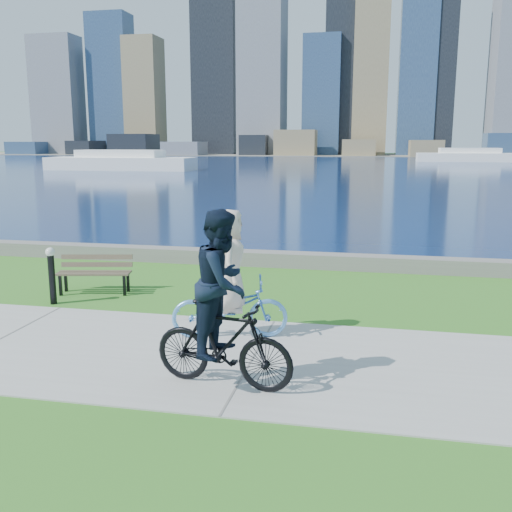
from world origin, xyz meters
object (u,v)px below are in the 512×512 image
at_px(bollard_lamp, 52,272).
at_px(cyclist_man, 223,314).
at_px(park_bench, 95,270).
at_px(cyclist_woman, 230,291).

bearing_deg(bollard_lamp, cyclist_man, -35.81).
bearing_deg(cyclist_man, park_bench, 52.28).
distance_m(cyclist_woman, cyclist_man, 1.84).
distance_m(park_bench, cyclist_man, 5.43).
bearing_deg(park_bench, bollard_lamp, -124.63).
xyz_separation_m(cyclist_woman, cyclist_man, (0.37, -1.79, 0.19)).
relative_size(cyclist_woman, cyclist_man, 0.90).
xyz_separation_m(bollard_lamp, cyclist_man, (4.13, -2.98, 0.33)).
relative_size(park_bench, bollard_lamp, 1.41).
bearing_deg(bollard_lamp, park_bench, 67.03).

